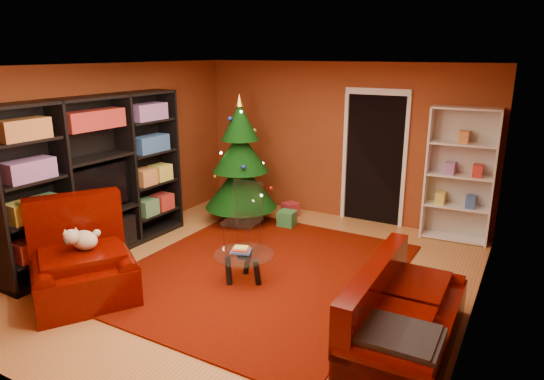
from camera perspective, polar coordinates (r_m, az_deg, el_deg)
The scene contains 18 objects.
floor at distance 6.25m, azimuth -1.81°, elevation -10.41°, with size 5.00×5.50×0.05m, color #AB6A34.
ceiling at distance 5.60m, azimuth -2.06°, elevation 14.66°, with size 5.00×5.50×0.05m, color silver.
wall_back at distance 8.23m, azimuth 8.10°, elevation 5.67°, with size 5.00×0.05×2.60m, color brown.
wall_left at distance 7.38m, azimuth -19.04°, elevation 3.75°, with size 0.05×5.50×2.60m, color brown.
wall_right at distance 5.02m, azimuth 23.63°, elevation -2.23°, with size 0.05×5.50×2.60m, color brown.
doorway at distance 8.05m, azimuth 11.90°, elevation 3.43°, with size 1.06×0.60×2.16m, color black, non-canonical shape.
rug at distance 6.36m, azimuth -1.37°, elevation -9.56°, with size 3.20×3.74×0.02m, color #5B0E01.
media_unit at distance 6.98m, azimuth -19.93°, elevation 1.28°, with size 0.44×2.86×2.19m, color black, non-canonical shape.
christmas_tree at distance 7.91m, azimuth -3.73°, elevation 3.38°, with size 1.19×1.19×2.13m, color black, non-canonical shape.
gift_box_teal at distance 8.63m, azimuth -4.75°, elevation -1.67°, with size 0.28×0.28×0.28m, color teal.
gift_box_green at distance 7.90m, azimuth 1.78°, elevation -3.40°, with size 0.26×0.26×0.26m, color #29763A.
gift_box_red at distance 8.40m, azimuth 2.16°, elevation -2.30°, with size 0.24×0.24×0.24m, color maroon.
white_bookshelf at distance 7.63m, azimuth 21.21°, elevation 1.57°, with size 0.95×0.34×2.05m, color white, non-canonical shape.
armchair at distance 5.97m, azimuth -21.40°, elevation -7.77°, with size 1.18×1.18×0.92m, color #400400, non-canonical shape.
dog at distance 5.94m, azimuth -21.20°, elevation -5.53°, with size 0.40×0.30×0.30m, color beige, non-canonical shape.
sofa at distance 4.91m, azimuth 15.67°, elevation -13.31°, with size 1.87×0.84×0.80m, color #400400, non-canonical shape.
coffee_table at distance 6.04m, azimuth -3.27°, elevation -9.10°, with size 0.74×0.74×0.46m, color gray, non-canonical shape.
acrylic_chair at distance 6.84m, azimuth -3.58°, elevation -3.72°, with size 0.46×0.50×0.90m, color #66605B, non-canonical shape.
Camera 1 is at (2.89, -4.79, 2.76)m, focal length 32.00 mm.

